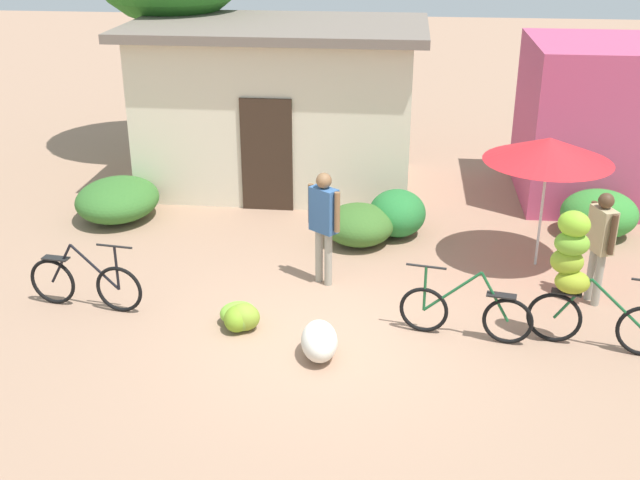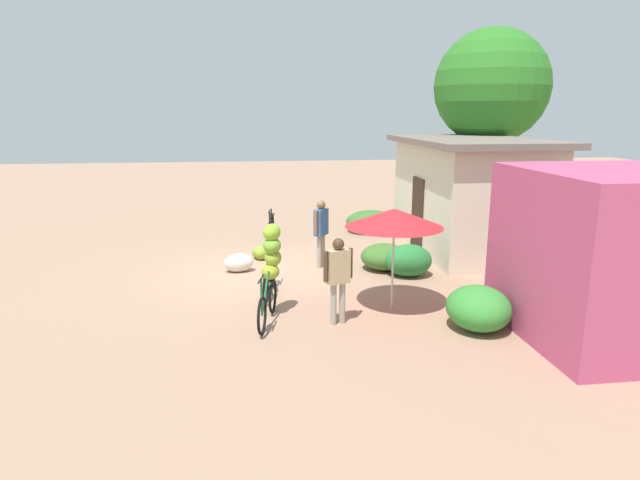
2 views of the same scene
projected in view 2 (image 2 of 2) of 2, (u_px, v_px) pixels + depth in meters
ground_plane at (260, 271)px, 13.13m from camera, size 60.00×60.00×0.00m
building_low at (469, 194)px, 14.95m from camera, size 5.42×3.32×3.05m
shop_pink at (609, 255)px, 9.06m from camera, size 3.20×2.80×2.83m
tree_behind_building at (491, 87)px, 16.78m from camera, size 3.50×3.50×6.24m
hedge_bush_front_left at (371, 221)px, 17.37m from camera, size 1.40×1.62×0.69m
hedge_bush_front_right at (384, 257)px, 13.24m from camera, size 1.12×1.14×0.63m
hedge_bush_mid at (409, 260)px, 12.70m from camera, size 0.93×1.08×0.74m
hedge_bush_by_door at (478, 308)px, 9.58m from camera, size 1.23×1.11×0.77m
market_umbrella at (394, 218)px, 10.21m from camera, size 1.85×1.85×1.98m
bicycle_leftmost at (271, 228)px, 16.29m from camera, size 1.63×0.27×0.97m
bicycle_near_pile at (269, 278)px, 11.42m from camera, size 1.65×0.34×0.94m
bicycle_center_loaded at (271, 264)px, 10.03m from camera, size 1.69×0.56×1.75m
banana_pile_on_ground at (262, 253)px, 14.20m from camera, size 0.65×0.71×0.36m
produce_sack at (239, 263)px, 13.07m from camera, size 0.54×0.76×0.44m
person_vendor at (338, 272)px, 9.69m from camera, size 0.32×0.55×1.59m
person_bystander at (321, 226)px, 13.29m from camera, size 0.48×0.40×1.66m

